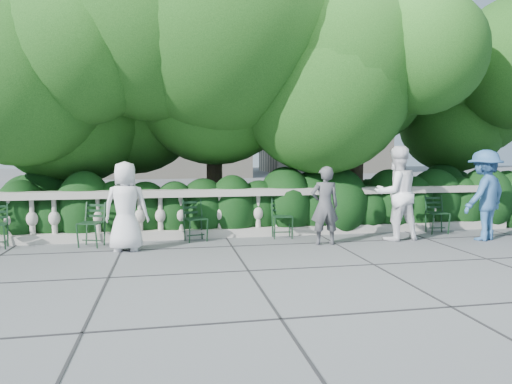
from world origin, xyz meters
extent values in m
plane|color=#53555B|center=(0.00, 0.00, 0.00)|extent=(90.00, 90.00, 0.00)
cube|color=#9E998E|center=(0.00, 1.80, 0.09)|extent=(12.00, 0.32, 0.18)
cube|color=#9E998E|center=(0.00, 1.80, 0.93)|extent=(12.00, 0.36, 0.14)
cube|color=#9E998E|center=(5.78, 1.80, 0.50)|extent=(0.44, 0.44, 1.00)
cylinder|color=#3F3023|center=(-4.00, 3.40, 1.40)|extent=(0.40, 0.40, 2.80)
ellipsoid|color=#133A0F|center=(-4.00, 2.96, 3.68)|extent=(5.28, 5.28, 3.96)
cylinder|color=#3F3023|center=(-0.50, 4.00, 1.70)|extent=(0.40, 0.40, 3.40)
ellipsoid|color=#133A0F|center=(-0.50, 3.48, 4.44)|extent=(6.24, 6.24, 4.68)
cylinder|color=#3F3023|center=(3.00, 3.30, 1.50)|extent=(0.40, 0.40, 3.00)
ellipsoid|color=#133A0F|center=(3.00, 2.84, 3.92)|extent=(5.52, 5.52, 4.14)
cylinder|color=#3F3023|center=(6.00, 3.80, 1.30)|extent=(0.40, 0.40, 2.60)
ellipsoid|color=#133A0F|center=(6.00, 3.40, 3.40)|extent=(4.80, 4.80, 3.60)
imported|color=silver|center=(-2.40, 0.79, 0.80)|extent=(0.85, 0.61, 1.60)
imported|color=#444449|center=(1.26, 0.64, 0.75)|extent=(0.57, 0.39, 1.50)
imported|color=white|center=(2.83, 0.84, 0.94)|extent=(0.97, 0.78, 1.89)
imported|color=#2E598C|center=(4.56, 0.50, 0.91)|extent=(1.34, 1.09, 1.81)
camera|label=1|loc=(-1.64, -7.55, 1.76)|focal=32.00mm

